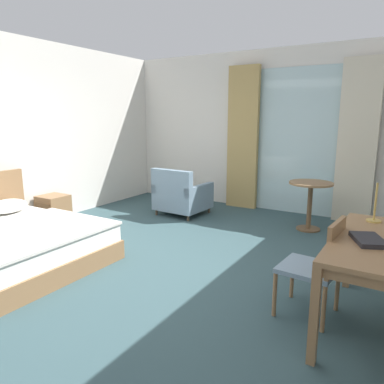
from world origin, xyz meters
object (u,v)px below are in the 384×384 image
(round_cafe_table, at_px, (310,195))
(nightstand, at_px, (54,210))
(desk_chair, at_px, (318,263))
(writing_desk, at_px, (374,250))
(bed, at_px, (10,242))
(armchair_by_window, at_px, (181,196))
(closed_book, at_px, (368,240))

(round_cafe_table, bearing_deg, nightstand, -153.23)
(desk_chair, bearing_deg, writing_desk, 5.71)
(nightstand, bearing_deg, bed, -56.04)
(writing_desk, relative_size, round_cafe_table, 1.98)
(writing_desk, xyz_separation_m, desk_chair, (-0.40, -0.04, -0.19))
(desk_chair, bearing_deg, armchair_by_window, 141.77)
(writing_desk, bearing_deg, nightstand, 172.29)
(writing_desk, height_order, round_cafe_table, writing_desk)
(nightstand, xyz_separation_m, writing_desk, (4.65, -0.63, 0.44))
(nightstand, xyz_separation_m, round_cafe_table, (3.58, 1.81, 0.31))
(desk_chair, height_order, armchair_by_window, desk_chair)
(desk_chair, height_order, round_cafe_table, desk_chair)
(bed, bearing_deg, writing_desk, 10.32)
(writing_desk, height_order, armchair_by_window, armchair_by_window)
(nightstand, relative_size, round_cafe_table, 0.63)
(desk_chair, bearing_deg, nightstand, 171.03)
(closed_book, bearing_deg, armchair_by_window, 119.90)
(bed, distance_m, round_cafe_table, 4.13)
(desk_chair, relative_size, closed_book, 2.73)
(nightstand, height_order, desk_chair, desk_chair)
(writing_desk, distance_m, armchair_by_window, 3.89)
(desk_chair, xyz_separation_m, round_cafe_table, (-0.67, 2.48, 0.05))
(nightstand, height_order, writing_desk, writing_desk)
(nightstand, xyz_separation_m, closed_book, (4.61, -0.75, 0.55))
(writing_desk, bearing_deg, round_cafe_table, 113.72)
(closed_book, distance_m, armchair_by_window, 3.94)
(nightstand, relative_size, writing_desk, 0.32)
(bed, distance_m, armchair_by_window, 2.91)
(nightstand, height_order, armchair_by_window, armchair_by_window)
(nightstand, height_order, round_cafe_table, round_cafe_table)
(bed, bearing_deg, desk_chair, 10.86)
(desk_chair, bearing_deg, round_cafe_table, 105.06)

